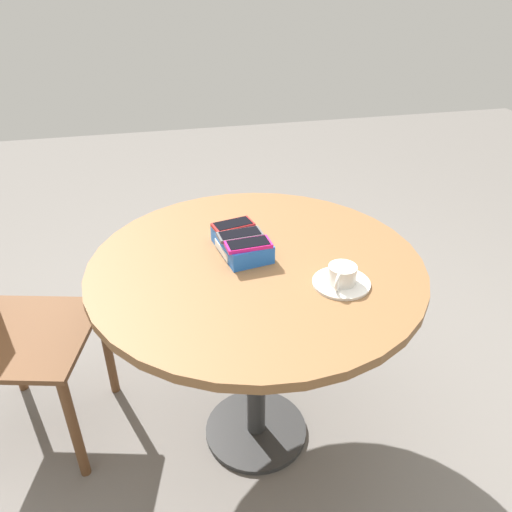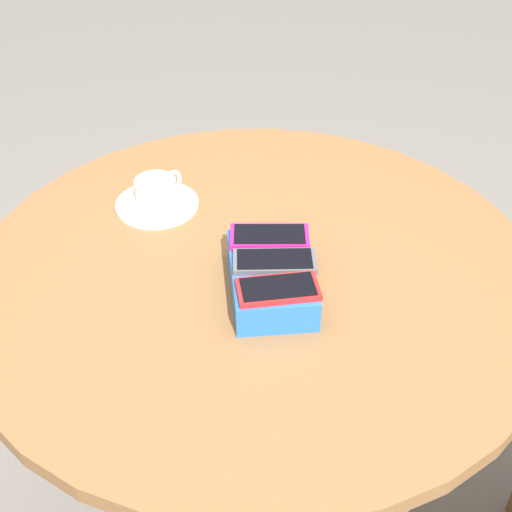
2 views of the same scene
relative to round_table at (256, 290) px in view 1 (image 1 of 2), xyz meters
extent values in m
plane|color=slate|center=(0.00, 0.00, -0.67)|extent=(8.00, 8.00, 0.00)
cylinder|color=#2D2D2D|center=(0.00, 0.00, -0.66)|extent=(0.39, 0.39, 0.02)
cylinder|color=#2D2D2D|center=(0.00, 0.00, -0.29)|extent=(0.07, 0.07, 0.73)
cylinder|color=brown|center=(0.00, 0.00, 0.09)|extent=(1.04, 1.04, 0.03)
cube|color=blue|center=(-0.07, -0.03, 0.14)|extent=(0.24, 0.17, 0.06)
cube|color=white|center=(-0.06, -0.10, 0.13)|extent=(0.12, 0.02, 0.03)
cube|color=red|center=(-0.14, -0.05, 0.17)|extent=(0.09, 0.14, 0.01)
cube|color=black|center=(-0.14, -0.05, 0.18)|extent=(0.08, 0.13, 0.00)
cube|color=#515156|center=(-0.07, -0.04, 0.17)|extent=(0.08, 0.15, 0.01)
cube|color=black|center=(-0.07, -0.04, 0.18)|extent=(0.07, 0.13, 0.00)
cube|color=#D11975|center=(0.00, -0.02, 0.17)|extent=(0.08, 0.14, 0.01)
cube|color=black|center=(0.00, -0.02, 0.18)|extent=(0.07, 0.13, 0.00)
cylinder|color=silver|center=(0.17, 0.21, 0.11)|extent=(0.17, 0.17, 0.01)
cylinder|color=silver|center=(0.17, 0.21, 0.14)|extent=(0.08, 0.08, 0.05)
cylinder|color=brown|center=(0.17, 0.21, 0.16)|extent=(0.07, 0.07, 0.00)
torus|color=silver|center=(0.21, 0.19, 0.14)|extent=(0.05, 0.04, 0.05)
cube|color=brown|center=(-0.20, -0.78, -0.21)|extent=(0.54, 0.54, 0.02)
cylinder|color=brown|center=(0.04, -0.64, -0.45)|extent=(0.04, 0.04, 0.46)
cylinder|color=brown|center=(-0.34, -0.54, -0.45)|extent=(0.04, 0.04, 0.46)
cylinder|color=brown|center=(-0.44, -0.93, -0.45)|extent=(0.04, 0.04, 0.46)
camera|label=1|loc=(1.28, -0.29, 0.93)|focal=35.00mm
camera|label=2|loc=(-1.00, -0.08, 0.92)|focal=50.00mm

